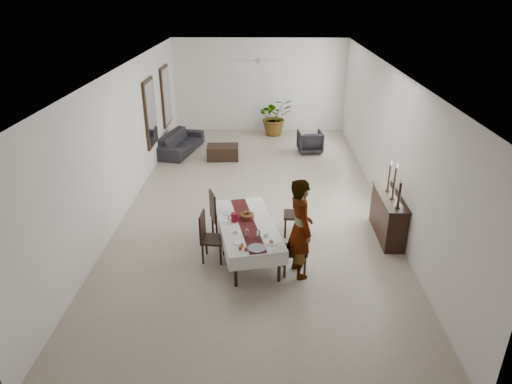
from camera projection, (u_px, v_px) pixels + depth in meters
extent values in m
cube|color=#BEAE97|center=(256.00, 201.00, 11.15)|extent=(6.00, 12.00, 0.00)
cube|color=white|center=(256.00, 68.00, 9.82)|extent=(6.00, 12.00, 0.02)
cube|color=white|center=(260.00, 86.00, 15.94)|extent=(6.00, 0.02, 3.20)
cube|color=white|center=(243.00, 307.00, 5.03)|extent=(6.00, 0.02, 3.20)
cube|color=white|center=(126.00, 138.00, 10.55)|extent=(0.02, 12.00, 3.20)
cube|color=white|center=(387.00, 140.00, 10.43)|extent=(0.02, 12.00, 3.20)
cube|color=black|center=(247.00, 225.00, 8.73)|extent=(1.33, 2.26, 0.04)
cylinder|color=black|center=(236.00, 271.00, 7.90)|extent=(0.07, 0.07, 0.62)
cylinder|color=black|center=(279.00, 266.00, 8.04)|extent=(0.07, 0.07, 0.62)
cylinder|color=black|center=(221.00, 218.00, 9.69)|extent=(0.07, 0.07, 0.62)
cylinder|color=black|center=(256.00, 215.00, 9.83)|extent=(0.07, 0.07, 0.62)
cube|color=white|center=(247.00, 224.00, 8.71)|extent=(1.52, 2.45, 0.01)
cube|color=white|center=(220.00, 232.00, 8.67)|extent=(0.51, 2.22, 0.26)
cube|color=silver|center=(273.00, 227.00, 8.86)|extent=(0.51, 2.22, 0.26)
cube|color=white|center=(259.00, 262.00, 7.76)|extent=(1.02, 0.24, 0.26)
cube|color=white|center=(238.00, 204.00, 9.78)|extent=(1.02, 0.24, 0.26)
cube|color=#561A18|center=(247.00, 224.00, 8.71)|extent=(0.79, 2.22, 0.00)
cylinder|color=maroon|center=(234.00, 217.00, 8.75)|extent=(0.16, 0.16, 0.18)
torus|color=maroon|center=(231.00, 218.00, 8.74)|extent=(0.11, 0.04, 0.11)
cylinder|color=white|center=(259.00, 234.00, 8.19)|extent=(0.06, 0.06, 0.15)
cylinder|color=white|center=(247.00, 233.00, 8.23)|extent=(0.06, 0.06, 0.15)
cylinder|color=white|center=(267.00, 235.00, 8.28)|extent=(0.08, 0.08, 0.05)
cylinder|color=white|center=(267.00, 236.00, 8.29)|extent=(0.13, 0.13, 0.01)
cylinder|color=silver|center=(236.00, 232.00, 8.38)|extent=(0.08, 0.08, 0.05)
cylinder|color=white|center=(236.00, 233.00, 8.39)|extent=(0.13, 0.13, 0.01)
cylinder|color=white|center=(271.00, 243.00, 8.06)|extent=(0.21, 0.21, 0.01)
sphere|color=tan|center=(271.00, 242.00, 8.05)|extent=(0.08, 0.08, 0.08)
cylinder|color=silver|center=(239.00, 242.00, 8.07)|extent=(0.21, 0.21, 0.01)
cylinder|color=silver|center=(229.00, 213.00, 9.09)|extent=(0.21, 0.21, 0.01)
cylinder|color=#434248|center=(257.00, 248.00, 7.88)|extent=(0.32, 0.32, 0.02)
cylinder|color=maroon|center=(246.00, 249.00, 7.82)|extent=(0.06, 0.06, 0.07)
cylinder|color=#914015|center=(240.00, 248.00, 7.85)|extent=(0.06, 0.06, 0.07)
cylinder|color=#965815|center=(242.00, 245.00, 7.93)|extent=(0.06, 0.06, 0.07)
cylinder|color=brown|center=(247.00, 216.00, 8.90)|extent=(0.26, 0.26, 0.09)
sphere|color=maroon|center=(248.00, 213.00, 8.89)|extent=(0.08, 0.08, 0.08)
sphere|color=#527F26|center=(245.00, 213.00, 8.89)|extent=(0.07, 0.07, 0.07)
cube|color=black|center=(294.00, 250.00, 8.24)|extent=(0.46, 0.46, 0.05)
cylinder|color=black|center=(305.00, 267.00, 8.18)|extent=(0.05, 0.05, 0.44)
cylinder|color=black|center=(303.00, 256.00, 8.51)|extent=(0.05, 0.05, 0.44)
cylinder|color=black|center=(285.00, 267.00, 8.18)|extent=(0.05, 0.05, 0.44)
cylinder|color=black|center=(283.00, 256.00, 8.50)|extent=(0.05, 0.05, 0.44)
cube|color=black|center=(306.00, 236.00, 8.12)|extent=(0.06, 0.44, 0.56)
cube|color=black|center=(294.00, 215.00, 9.51)|extent=(0.46, 0.46, 0.05)
cylinder|color=black|center=(302.00, 229.00, 9.44)|extent=(0.05, 0.05, 0.43)
cylinder|color=black|center=(302.00, 221.00, 9.76)|extent=(0.05, 0.05, 0.43)
cylinder|color=black|center=(285.00, 229.00, 9.46)|extent=(0.05, 0.05, 0.43)
cylinder|color=black|center=(285.00, 221.00, 9.79)|extent=(0.05, 0.05, 0.43)
cube|color=black|center=(304.00, 202.00, 9.38)|extent=(0.06, 0.44, 0.55)
cube|color=black|center=(213.00, 240.00, 8.63)|extent=(0.45, 0.45, 0.05)
cylinder|color=black|center=(206.00, 245.00, 8.90)|extent=(0.04, 0.04, 0.41)
cylinder|color=black|center=(203.00, 254.00, 8.59)|extent=(0.04, 0.04, 0.41)
cylinder|color=black|center=(224.00, 246.00, 8.86)|extent=(0.04, 0.04, 0.41)
cylinder|color=black|center=(221.00, 255.00, 8.56)|extent=(0.04, 0.04, 0.41)
cube|color=black|center=(202.00, 226.00, 8.53)|extent=(0.07, 0.42, 0.53)
cube|color=black|center=(223.00, 217.00, 9.39)|extent=(0.57, 0.57, 0.05)
cylinder|color=black|center=(213.00, 225.00, 9.60)|extent=(0.06, 0.06, 0.44)
cylinder|color=black|center=(217.00, 233.00, 9.28)|extent=(0.06, 0.06, 0.44)
cylinder|color=black|center=(229.00, 223.00, 9.70)|extent=(0.06, 0.06, 0.44)
cylinder|color=black|center=(234.00, 230.00, 9.39)|extent=(0.06, 0.06, 0.44)
cube|color=black|center=(213.00, 206.00, 9.21)|extent=(0.19, 0.43, 0.56)
imported|color=gray|center=(300.00, 228.00, 8.01)|extent=(0.62, 0.78, 1.87)
cube|color=black|center=(388.00, 217.00, 9.46)|extent=(0.40, 1.48, 0.89)
cube|color=black|center=(390.00, 197.00, 9.27)|extent=(0.44, 1.54, 0.03)
cylinder|color=black|center=(398.00, 207.00, 8.76)|extent=(0.10, 0.10, 0.03)
cylinder|color=black|center=(399.00, 195.00, 8.65)|extent=(0.05, 0.05, 0.49)
cylinder|color=beige|center=(401.00, 181.00, 8.53)|extent=(0.04, 0.04, 0.08)
cylinder|color=black|center=(392.00, 198.00, 9.12)|extent=(0.10, 0.10, 0.03)
cylinder|color=black|center=(395.00, 183.00, 8.98)|extent=(0.05, 0.05, 0.64)
cylinder|color=white|center=(397.00, 166.00, 8.83)|extent=(0.04, 0.04, 0.08)
cylinder|color=black|center=(388.00, 190.00, 9.48)|extent=(0.10, 0.10, 0.03)
cylinder|color=black|center=(389.00, 178.00, 9.36)|extent=(0.05, 0.05, 0.54)
cylinder|color=beige|center=(391.00, 163.00, 9.23)|extent=(0.04, 0.04, 0.08)
imported|color=#29262C|center=(181.00, 142.00, 14.32)|extent=(1.27, 2.22, 0.61)
imported|color=#2B282D|center=(310.00, 142.00, 14.27)|extent=(0.81, 0.83, 0.68)
cube|color=black|center=(223.00, 152.00, 13.76)|extent=(0.97, 0.68, 0.42)
imported|color=#325A24|center=(275.00, 117.00, 15.82)|extent=(1.38, 1.27, 1.29)
cube|color=black|center=(150.00, 113.00, 12.55)|extent=(0.06, 1.05, 1.85)
cube|color=white|center=(152.00, 113.00, 12.55)|extent=(0.01, 0.90, 1.70)
cube|color=black|center=(166.00, 96.00, 14.46)|extent=(0.06, 1.05, 1.85)
cube|color=white|center=(167.00, 96.00, 14.45)|extent=(0.01, 0.90, 1.70)
cylinder|color=white|center=(258.00, 53.00, 12.59)|extent=(0.04, 0.04, 0.20)
cylinder|color=silver|center=(258.00, 61.00, 12.67)|extent=(0.16, 0.16, 0.08)
cube|color=white|center=(258.00, 59.00, 12.99)|extent=(0.10, 0.55, 0.01)
cube|color=silver|center=(258.00, 63.00, 12.35)|extent=(0.10, 0.55, 0.01)
cube|color=white|center=(271.00, 61.00, 12.66)|extent=(0.55, 0.10, 0.01)
cube|color=silver|center=(246.00, 61.00, 12.68)|extent=(0.55, 0.10, 0.01)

